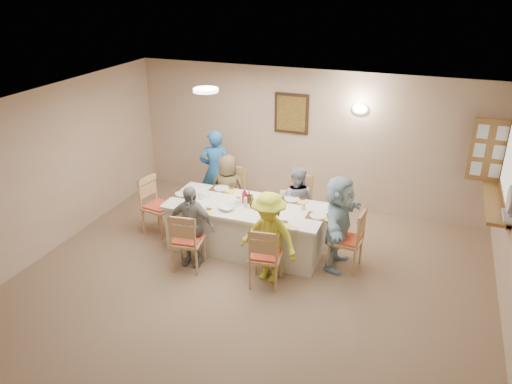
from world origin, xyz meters
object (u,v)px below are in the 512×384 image
at_px(diner_front_right, 269,237).
at_px(chair_back_right, 298,206).
at_px(chair_left_end, 159,206).
at_px(chair_front_right, 266,255).
at_px(diner_front_left, 191,226).
at_px(caregiver, 215,171).
at_px(serving_hatch, 512,170).
at_px(condiment_ketchup, 245,196).
at_px(diner_right_end, 338,223).
at_px(chair_back_left, 231,196).
at_px(chair_front_left, 188,239).
at_px(diner_back_right, 296,202).
at_px(diner_back_left, 228,190).
at_px(chair_right_end, 346,239).
at_px(dining_table, 247,227).

bearing_deg(diner_front_right, chair_back_right, 100.26).
relative_size(chair_left_end, diner_front_right, 0.73).
relative_size(chair_front_right, diner_front_left, 0.73).
bearing_deg(caregiver, serving_hatch, 146.90).
xyz_separation_m(chair_left_end, condiment_ketchup, (1.50, 0.06, 0.40)).
relative_size(serving_hatch, chair_left_end, 1.55).
bearing_deg(diner_right_end, condiment_ketchup, 88.92).
height_order(chair_back_left, diner_front_right, diner_front_right).
distance_m(chair_front_left, diner_back_right, 1.91).
bearing_deg(diner_back_left, caregiver, -53.74).
distance_m(chair_front_right, diner_front_left, 1.22).
relative_size(chair_right_end, diner_right_end, 0.66).
bearing_deg(chair_front_right, condiment_ketchup, -60.31).
distance_m(chair_back_left, chair_right_end, 2.29).
height_order(chair_back_right, condiment_ketchup, condiment_ketchup).
xyz_separation_m(diner_front_right, diner_right_end, (0.82, 0.68, 0.05)).
distance_m(dining_table, chair_back_left, 1.00).
relative_size(diner_front_right, condiment_ketchup, 5.41).
xyz_separation_m(dining_table, chair_back_right, (0.60, 0.80, 0.10)).
bearing_deg(diner_back_right, chair_front_left, 51.08).
relative_size(diner_back_left, diner_right_end, 0.88).
bearing_deg(condiment_ketchup, diner_back_left, 131.54).
relative_size(dining_table, diner_right_end, 1.71).
relative_size(dining_table, chair_back_right, 2.54).
bearing_deg(chair_left_end, chair_back_left, -41.76).
distance_m(chair_right_end, diner_front_left, 2.26).
bearing_deg(diner_back_left, diner_front_left, 82.51).
distance_m(chair_back_right, chair_left_end, 2.29).
relative_size(chair_left_end, diner_front_left, 0.77).
relative_size(chair_back_left, diner_front_right, 0.71).
xyz_separation_m(chair_front_left, condiment_ketchup, (0.55, 0.86, 0.42)).
distance_m(chair_back_left, chair_back_right, 1.20).
distance_m(chair_left_end, diner_back_right, 2.26).
relative_size(chair_back_left, diner_back_right, 0.78).
bearing_deg(chair_front_right, diner_front_left, -13.13).
height_order(diner_front_right, condiment_ketchup, diner_front_right).
bearing_deg(dining_table, chair_front_left, -126.87).
bearing_deg(diner_front_right, diner_right_end, 49.93).
bearing_deg(chair_front_left, chair_right_end, -167.70).
bearing_deg(diner_right_end, diner_front_right, 130.89).
height_order(chair_front_left, condiment_ketchup, condiment_ketchup).
height_order(chair_back_right, chair_right_end, chair_back_right).
relative_size(chair_front_left, diner_back_left, 0.74).
xyz_separation_m(serving_hatch, chair_left_end, (-5.16, -0.89, -1.02)).
xyz_separation_m(chair_front_left, diner_front_right, (1.20, 0.12, 0.21)).
xyz_separation_m(diner_right_end, condiment_ketchup, (-1.47, 0.06, 0.17)).
bearing_deg(diner_right_end, chair_front_right, 135.52).
distance_m(diner_right_end, condiment_ketchup, 1.48).
height_order(serving_hatch, dining_table, serving_hatch).
height_order(chair_front_right, diner_right_end, diner_right_end).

